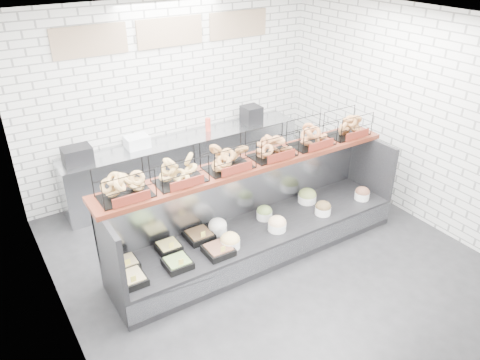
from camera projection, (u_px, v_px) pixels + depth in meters
ground at (272, 263)px, 6.11m from camera, size 5.50×5.50×0.00m
room_shell at (248, 99)px, 5.58m from camera, size 5.02×5.51×3.01m
display_case at (256, 230)px, 6.20m from camera, size 4.00×0.90×1.20m
bagel_shelf at (251, 152)px, 5.84m from camera, size 4.10×0.50×0.40m
prep_counter at (186, 162)px, 7.69m from camera, size 4.00×0.60×1.20m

